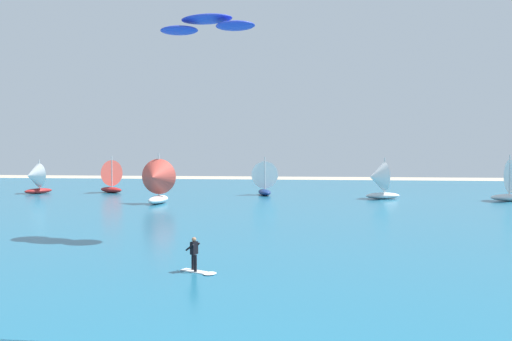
{
  "coord_description": "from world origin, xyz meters",
  "views": [
    {
      "loc": [
        1.7,
        -8.7,
        5.84
      ],
      "look_at": [
        -1.19,
        16.51,
        4.91
      ],
      "focal_mm": 34.93,
      "sensor_mm": 36.0,
      "label": 1
    }
  ],
  "objects_px": {
    "sailboat_mid_right": "(378,180)",
    "sailboat_anchored_offshore": "(264,178)",
    "sailboat_near_shore": "(108,176)",
    "sailboat_leading": "(156,181)",
    "kite": "(207,25)",
    "kitesurfer": "(197,260)",
    "sailboat_trailing": "(34,178)"
  },
  "relations": [
    {
      "from": "sailboat_leading",
      "to": "sailboat_near_shore",
      "type": "distance_m",
      "value": 18.72
    },
    {
      "from": "kitesurfer",
      "to": "sailboat_mid_right",
      "type": "bearing_deg",
      "value": 70.96
    },
    {
      "from": "sailboat_trailing",
      "to": "sailboat_mid_right",
      "type": "height_order",
      "value": "sailboat_mid_right"
    },
    {
      "from": "sailboat_trailing",
      "to": "sailboat_leading",
      "type": "distance_m",
      "value": 23.69
    },
    {
      "from": "sailboat_leading",
      "to": "sailboat_near_shore",
      "type": "xyz_separation_m",
      "value": [
        -11.73,
        14.59,
        -0.19
      ]
    },
    {
      "from": "kite",
      "to": "sailboat_near_shore",
      "type": "relative_size",
      "value": 1.34
    },
    {
      "from": "sailboat_anchored_offshore",
      "to": "sailboat_leading",
      "type": "bearing_deg",
      "value": -128.95
    },
    {
      "from": "sailboat_near_shore",
      "to": "kitesurfer",
      "type": "bearing_deg",
      "value": -62.32
    },
    {
      "from": "sailboat_trailing",
      "to": "sailboat_anchored_offshore",
      "type": "xyz_separation_m",
      "value": [
        31.55,
        2.02,
        0.17
      ]
    },
    {
      "from": "sailboat_trailing",
      "to": "sailboat_mid_right",
      "type": "distance_m",
      "value": 46.15
    },
    {
      "from": "kitesurfer",
      "to": "sailboat_trailing",
      "type": "xyz_separation_m",
      "value": [
        -32.64,
        41.32,
        1.55
      ]
    },
    {
      "from": "sailboat_near_shore",
      "to": "sailboat_anchored_offshore",
      "type": "height_order",
      "value": "sailboat_near_shore"
    },
    {
      "from": "kite",
      "to": "sailboat_leading",
      "type": "xyz_separation_m",
      "value": [
        -10.19,
        20.61,
        -11.63
      ]
    },
    {
      "from": "sailboat_mid_right",
      "to": "sailboat_leading",
      "type": "height_order",
      "value": "sailboat_leading"
    },
    {
      "from": "sailboat_mid_right",
      "to": "sailboat_trailing",
      "type": "bearing_deg",
      "value": 177.09
    },
    {
      "from": "kite",
      "to": "sailboat_leading",
      "type": "height_order",
      "value": "kite"
    },
    {
      "from": "kitesurfer",
      "to": "sailboat_anchored_offshore",
      "type": "xyz_separation_m",
      "value": [
        -1.09,
        43.34,
        1.73
      ]
    },
    {
      "from": "kite",
      "to": "sailboat_leading",
      "type": "distance_m",
      "value": 25.76
    },
    {
      "from": "sailboat_mid_right",
      "to": "sailboat_near_shore",
      "type": "bearing_deg",
      "value": 171.11
    },
    {
      "from": "sailboat_leading",
      "to": "sailboat_anchored_offshore",
      "type": "relative_size",
      "value": 1.1
    },
    {
      "from": "kitesurfer",
      "to": "sailboat_near_shore",
      "type": "relative_size",
      "value": 0.39
    },
    {
      "from": "sailboat_leading",
      "to": "sailboat_anchored_offshore",
      "type": "distance_m",
      "value": 16.95
    },
    {
      "from": "sailboat_near_shore",
      "to": "kite",
      "type": "bearing_deg",
      "value": -58.09
    },
    {
      "from": "sailboat_mid_right",
      "to": "sailboat_leading",
      "type": "relative_size",
      "value": 0.9
    },
    {
      "from": "sailboat_near_shore",
      "to": "sailboat_anchored_offshore",
      "type": "relative_size",
      "value": 1.02
    },
    {
      "from": "sailboat_anchored_offshore",
      "to": "sailboat_mid_right",
      "type": "bearing_deg",
      "value": -16.71
    },
    {
      "from": "sailboat_mid_right",
      "to": "sailboat_anchored_offshore",
      "type": "xyz_separation_m",
      "value": [
        -14.54,
        4.37,
        0.01
      ]
    },
    {
      "from": "sailboat_near_shore",
      "to": "sailboat_trailing",
      "type": "bearing_deg",
      "value": -159.5
    },
    {
      "from": "kitesurfer",
      "to": "sailboat_mid_right",
      "type": "relative_size",
      "value": 0.4
    },
    {
      "from": "sailboat_mid_right",
      "to": "sailboat_near_shore",
      "type": "height_order",
      "value": "sailboat_near_shore"
    },
    {
      "from": "sailboat_leading",
      "to": "sailboat_trailing",
      "type": "bearing_deg",
      "value": 151.9
    },
    {
      "from": "kite",
      "to": "sailboat_mid_right",
      "type": "relative_size",
      "value": 1.37
    }
  ]
}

